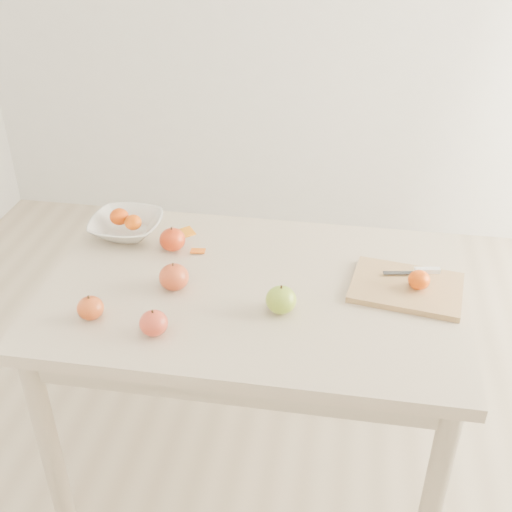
# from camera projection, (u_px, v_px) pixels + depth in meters

# --- Properties ---
(ground) EXTENTS (3.50, 3.50, 0.00)m
(ground) POSITION_uv_depth(u_px,v_px,m) (254.00, 461.00, 2.25)
(ground) COLOR #C6B293
(ground) RESTS_ON ground
(table) EXTENTS (1.20, 0.80, 0.75)m
(table) POSITION_uv_depth(u_px,v_px,m) (253.00, 313.00, 1.90)
(table) COLOR beige
(table) RESTS_ON ground
(cutting_board) EXTENTS (0.34, 0.27, 0.02)m
(cutting_board) POSITION_uv_depth(u_px,v_px,m) (406.00, 287.00, 1.82)
(cutting_board) COLOR tan
(cutting_board) RESTS_ON table
(board_tangerine) EXTENTS (0.06, 0.06, 0.05)m
(board_tangerine) POSITION_uv_depth(u_px,v_px,m) (419.00, 280.00, 1.79)
(board_tangerine) COLOR #D64807
(board_tangerine) RESTS_ON cutting_board
(fruit_bowl) EXTENTS (0.23, 0.23, 0.06)m
(fruit_bowl) POSITION_uv_depth(u_px,v_px,m) (126.00, 226.00, 2.09)
(fruit_bowl) COLOR silver
(fruit_bowl) RESTS_ON table
(bowl_tangerine_near) EXTENTS (0.06, 0.06, 0.05)m
(bowl_tangerine_near) POSITION_uv_depth(u_px,v_px,m) (119.00, 217.00, 2.08)
(bowl_tangerine_near) COLOR #D34A07
(bowl_tangerine_near) RESTS_ON fruit_bowl
(bowl_tangerine_far) EXTENTS (0.06, 0.06, 0.05)m
(bowl_tangerine_far) POSITION_uv_depth(u_px,v_px,m) (133.00, 222.00, 2.06)
(bowl_tangerine_far) COLOR #DA4507
(bowl_tangerine_far) RESTS_ON fruit_bowl
(orange_peel_a) EXTENTS (0.07, 0.07, 0.01)m
(orange_peel_a) POSITION_uv_depth(u_px,v_px,m) (185.00, 234.00, 2.10)
(orange_peel_a) COLOR orange
(orange_peel_a) RESTS_ON table
(orange_peel_b) EXTENTS (0.05, 0.04, 0.01)m
(orange_peel_b) POSITION_uv_depth(u_px,v_px,m) (198.00, 251.00, 2.00)
(orange_peel_b) COLOR #DC5F0F
(orange_peel_b) RESTS_ON table
(paring_knife) EXTENTS (0.17, 0.06, 0.01)m
(paring_knife) POSITION_uv_depth(u_px,v_px,m) (423.00, 271.00, 1.87)
(paring_knife) COLOR white
(paring_knife) RESTS_ON cutting_board
(apple_green) EXTENTS (0.08, 0.08, 0.08)m
(apple_green) POSITION_uv_depth(u_px,v_px,m) (281.00, 300.00, 1.72)
(apple_green) COLOR #508513
(apple_green) RESTS_ON table
(apple_red_d) EXTENTS (0.07, 0.07, 0.06)m
(apple_red_d) POSITION_uv_depth(u_px,v_px,m) (90.00, 308.00, 1.70)
(apple_red_d) COLOR maroon
(apple_red_d) RESTS_ON table
(apple_red_b) EXTENTS (0.09, 0.09, 0.08)m
(apple_red_b) POSITION_uv_depth(u_px,v_px,m) (174.00, 277.00, 1.82)
(apple_red_b) COLOR #A72713
(apple_red_b) RESTS_ON table
(apple_red_a) EXTENTS (0.08, 0.08, 0.07)m
(apple_red_a) POSITION_uv_depth(u_px,v_px,m) (172.00, 240.00, 2.00)
(apple_red_a) COLOR #9D0D06
(apple_red_a) RESTS_ON table
(apple_red_c) EXTENTS (0.07, 0.07, 0.07)m
(apple_red_c) POSITION_uv_depth(u_px,v_px,m) (154.00, 323.00, 1.65)
(apple_red_c) COLOR maroon
(apple_red_c) RESTS_ON table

